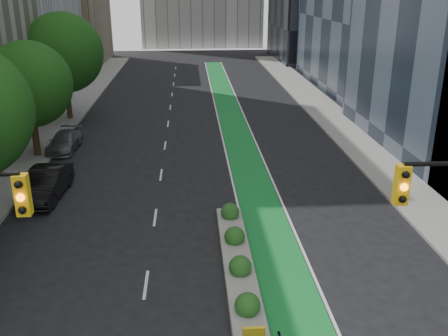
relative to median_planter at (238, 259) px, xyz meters
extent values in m
cube|color=gray|center=(-13.00, 17.96, -0.30)|extent=(3.60, 90.00, 0.15)
cube|color=gray|center=(10.60, 17.96, -0.30)|extent=(3.60, 90.00, 0.15)
cube|color=#177F32|center=(1.80, 22.96, -0.37)|extent=(2.20, 70.00, 0.01)
cylinder|color=black|center=(-12.20, 14.96, 1.87)|extent=(0.44, 0.44, 4.48)
sphere|color=#0D4010|center=(-12.20, 14.96, 4.59)|extent=(5.60, 5.60, 5.60)
cylinder|color=black|center=(-12.20, 24.96, 2.20)|extent=(0.44, 0.44, 5.15)
sphere|color=#0D4010|center=(-12.20, 24.96, 5.33)|extent=(6.60, 6.60, 6.60)
cube|color=gold|center=(-5.90, -6.54, 5.88)|extent=(0.34, 0.28, 1.05)
sphere|color=orange|center=(-5.90, -6.70, 5.88)|extent=(0.20, 0.20, 0.20)
cube|color=gold|center=(3.50, -6.54, 5.88)|extent=(0.34, 0.28, 1.05)
sphere|color=orange|center=(3.50, -6.70, 5.88)|extent=(0.20, 0.20, 0.20)
cube|color=gray|center=(0.00, -0.04, -0.17)|extent=(1.20, 10.00, 0.40)
sphere|color=#194C19|center=(0.00, -3.54, 0.28)|extent=(0.90, 0.90, 0.90)
sphere|color=#194C19|center=(0.00, -1.04, 0.28)|extent=(0.90, 0.90, 0.90)
sphere|color=#194C19|center=(0.00, 1.46, 0.28)|extent=(0.90, 0.90, 0.90)
sphere|color=#194C19|center=(0.00, 3.96, 0.28)|extent=(0.90, 0.90, 0.90)
imported|color=black|center=(-9.76, 7.90, 0.45)|extent=(2.01, 5.05, 1.63)
imported|color=#5D5F62|center=(-10.70, 16.37, 0.27)|extent=(1.98, 4.49, 1.28)
camera|label=1|loc=(-1.81, -17.90, 10.65)|focal=40.00mm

